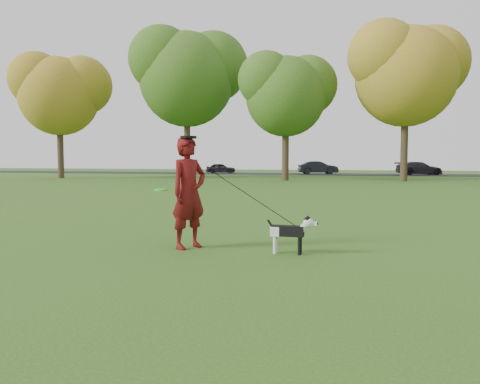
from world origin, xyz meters
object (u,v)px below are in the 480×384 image
(car_left, at_px, (221,168))
(dog, at_px, (291,230))
(car_mid, at_px, (318,168))
(car_right, at_px, (419,168))
(man, at_px, (189,193))

(car_left, bearing_deg, dog, -174.85)
(car_mid, distance_m, car_right, 9.52)
(man, xyz_separation_m, dog, (1.74, -0.04, -0.56))
(dog, relative_size, car_left, 0.26)
(man, bearing_deg, car_mid, 32.42)
(dog, height_order, car_left, car_left)
(dog, bearing_deg, car_mid, 95.11)
(man, distance_m, car_right, 40.70)
(car_mid, bearing_deg, man, 163.59)
(car_mid, xyz_separation_m, car_right, (9.52, 0.00, -0.02))
(car_mid, bearing_deg, car_left, 70.95)
(man, xyz_separation_m, car_left, (-12.05, 39.97, -0.38))
(man, xyz_separation_m, car_mid, (-1.84, 39.97, -0.27))
(dog, xyz_separation_m, car_right, (5.93, 40.01, 0.26))
(car_left, xyz_separation_m, car_right, (19.72, 0.00, 0.09))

